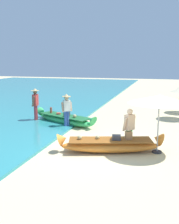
{
  "coord_description": "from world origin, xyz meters",
  "views": [
    {
      "loc": [
        2.33,
        -9.33,
        3.38
      ],
      "look_at": [
        -1.13,
        2.79,
        0.9
      ],
      "focal_mm": 42.38,
      "sensor_mm": 36.0,
      "label": 1
    }
  ],
  "objects": [
    {
      "name": "boat_orange_foreground",
      "position": [
        0.48,
        -0.04,
        0.27
      ],
      "size": [
        3.95,
        1.83,
        0.79
      ],
      "color": "orange",
      "rests_on": "ground"
    },
    {
      "name": "person_vendor_assistant",
      "position": [
        -4.51,
        3.72,
        1.08
      ],
      "size": [
        0.44,
        0.56,
        1.87
      ],
      "color": "#B2383D",
      "rests_on": "ground"
    },
    {
      "name": "patio_umbrella_large",
      "position": [
        2.17,
        0.35,
        2.0
      ],
      "size": [
        2.25,
        2.25,
        2.16
      ],
      "color": "#B7B7BC",
      "rests_on": "ground"
    },
    {
      "name": "person_vendor_hatted",
      "position": [
        -2.37,
        2.91,
        1.0
      ],
      "size": [
        0.53,
        0.52,
        1.73
      ],
      "color": "#3D5BA8",
      "rests_on": "ground"
    },
    {
      "name": "person_tourist_customer",
      "position": [
        1.13,
        0.33,
        0.91
      ],
      "size": [
        0.48,
        0.56,
        1.61
      ],
      "color": "green",
      "rests_on": "ground"
    },
    {
      "name": "boat_green_midground",
      "position": [
        -2.75,
        3.63,
        0.27
      ],
      "size": [
        3.98,
        2.3,
        0.78
      ],
      "color": "#38B760",
      "rests_on": "ground"
    },
    {
      "name": "ground_plane",
      "position": [
        0.0,
        0.0,
        0.0
      ],
      "size": [
        80.0,
        80.0,
        0.0
      ],
      "primitive_type": "plane",
      "color": "beige"
    }
  ]
}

